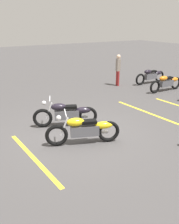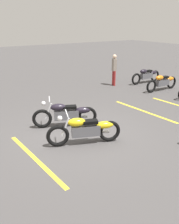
# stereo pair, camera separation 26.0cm
# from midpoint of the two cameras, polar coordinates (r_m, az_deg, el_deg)

# --- Properties ---
(ground_plane) EXTENTS (60.00, 60.00, 0.00)m
(ground_plane) POSITION_cam_midpoint_polar(r_m,az_deg,el_deg) (8.04, -3.55, -4.95)
(ground_plane) COLOR #474444
(motorcycle_bright_foreground) EXTENTS (2.12, 0.93, 1.04)m
(motorcycle_bright_foreground) POSITION_cam_midpoint_polar(r_m,az_deg,el_deg) (7.18, -1.85, -4.10)
(motorcycle_bright_foreground) COLOR black
(motorcycle_bright_foreground) RESTS_ON ground
(motorcycle_dark_foreground) EXTENTS (2.09, 0.99, 1.04)m
(motorcycle_dark_foreground) POSITION_cam_midpoint_polar(r_m,az_deg,el_deg) (8.42, -6.28, -0.41)
(motorcycle_dark_foreground) COLOR black
(motorcycle_dark_foreground) RESTS_ON ground
(motorcycle_row_right) EXTENTS (2.20, 0.28, 0.83)m
(motorcycle_row_right) POSITION_cam_midpoint_polar(r_m,az_deg,el_deg) (13.40, 16.27, 6.79)
(motorcycle_row_right) COLOR black
(motorcycle_row_right) RESTS_ON ground
(motorcycle_row_far_right) EXTENTS (2.22, 0.28, 0.83)m
(motorcycle_row_far_right) POSITION_cam_midpoint_polar(r_m,az_deg,el_deg) (14.85, 12.78, 8.42)
(motorcycle_row_far_right) COLOR black
(motorcycle_row_far_right) RESTS_ON ground
(bystander_near_row) EXTENTS (0.24, 0.29, 1.74)m
(bystander_near_row) POSITION_cam_midpoint_polar(r_m,az_deg,el_deg) (13.84, 5.26, 10.15)
(bystander_near_row) COLOR maroon
(bystander_near_row) RESTS_ON ground
(parking_stripe_near) EXTENTS (0.36, 3.20, 0.01)m
(parking_stripe_near) POSITION_cam_midpoint_polar(r_m,az_deg,el_deg) (6.81, -13.69, -10.61)
(parking_stripe_near) COLOR yellow
(parking_stripe_near) RESTS_ON ground
(parking_stripe_mid) EXTENTS (0.36, 3.20, 0.01)m
(parking_stripe_mid) POSITION_cam_midpoint_polar(r_m,az_deg,el_deg) (10.14, 11.91, 0.19)
(parking_stripe_mid) COLOR yellow
(parking_stripe_mid) RESTS_ON ground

